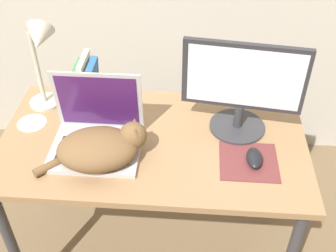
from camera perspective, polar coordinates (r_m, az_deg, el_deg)
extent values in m
cube|color=#93704C|center=(1.67, -2.08, -2.19)|extent=(1.21, 0.66, 0.03)
cylinder|color=#38383D|center=(1.89, -20.32, -15.11)|extent=(0.04, 0.04, 0.69)
cylinder|color=#38383D|center=(2.23, -15.42, -3.48)|extent=(0.04, 0.04, 0.69)
cylinder|color=#38383D|center=(2.15, 13.85, -5.03)|extent=(0.04, 0.04, 0.69)
cube|color=#B7B7BC|center=(1.62, -9.76, -3.14)|extent=(0.34, 0.27, 0.02)
cube|color=#28282D|center=(1.61, -9.89, -3.20)|extent=(0.28, 0.14, 0.00)
cube|color=#B7B7BC|center=(1.63, -9.43, 3.38)|extent=(0.34, 0.03, 0.27)
cube|color=#421956|center=(1.62, -9.46, 3.27)|extent=(0.30, 0.03, 0.23)
ellipsoid|color=brown|center=(1.55, -9.54, -3.10)|extent=(0.32, 0.26, 0.13)
sphere|color=brown|center=(1.54, -4.75, -1.29)|extent=(0.10, 0.10, 0.10)
cone|color=brown|center=(1.54, -4.54, 0.51)|extent=(0.04, 0.04, 0.03)
cone|color=brown|center=(1.50, -4.48, -0.86)|extent=(0.04, 0.04, 0.03)
cylinder|color=brown|center=(1.59, -15.43, -5.10)|extent=(0.12, 0.12, 0.03)
cylinder|color=#333338|center=(1.73, 9.34, -0.05)|extent=(0.22, 0.22, 0.01)
cylinder|color=#333338|center=(1.70, 9.53, 1.36)|extent=(0.04, 0.04, 0.10)
cube|color=#28282D|center=(1.59, 10.23, 6.60)|extent=(0.46, 0.08, 0.27)
cube|color=silver|center=(1.58, 10.32, 6.36)|extent=(0.42, 0.05, 0.24)
cube|color=brown|center=(1.59, 10.87, -4.74)|extent=(0.22, 0.21, 0.00)
ellipsoid|color=black|center=(1.58, 11.60, -4.26)|extent=(0.06, 0.11, 0.04)
cube|color=#387A42|center=(1.84, -11.85, 5.54)|extent=(0.02, 0.14, 0.18)
cube|color=beige|center=(1.82, -11.14, 6.02)|extent=(0.03, 0.16, 0.22)
cube|color=#285B93|center=(1.82, -10.16, 5.68)|extent=(0.04, 0.13, 0.20)
cylinder|color=beige|center=(1.92, -16.31, 3.13)|extent=(0.13, 0.13, 0.01)
cylinder|color=beige|center=(1.82, -17.27, 7.43)|extent=(0.02, 0.02, 0.33)
cone|color=beige|center=(1.70, -17.14, 11.34)|extent=(0.11, 0.13, 0.14)
cylinder|color=silver|center=(1.82, -17.95, 0.40)|extent=(0.12, 0.12, 0.00)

